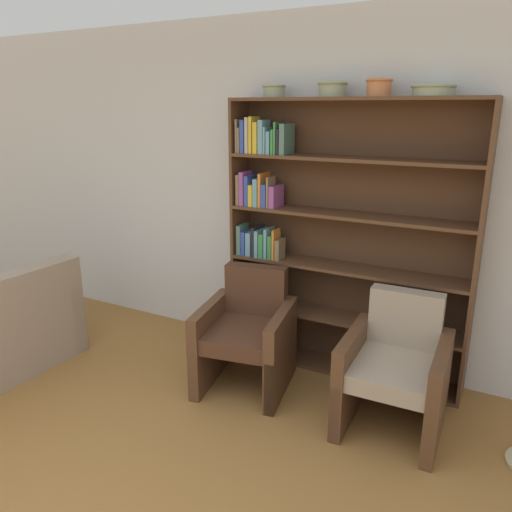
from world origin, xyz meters
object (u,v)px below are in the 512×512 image
bowl_slate (274,90)px  armchair_leather (247,335)px  bowl_terracotta (433,89)px  bowl_olive (379,86)px  armchair_cushioned (395,370)px  bookshelf (324,242)px  bowl_sage (333,88)px

bowl_slate → armchair_leather: bearing=-84.0°
bowl_terracotta → bowl_olive: bearing=180.0°
armchair_leather → armchair_cushioned: same height
bowl_terracotta → armchair_cushioned: bowl_terracotta is taller
bookshelf → bowl_sage: bearing=-37.6°
bookshelf → bowl_terracotta: bowl_terracotta is taller
bookshelf → armchair_cushioned: bookshelf is taller
bowl_sage → armchair_leather: (-0.40, -0.54, -1.78)m
bookshelf → bowl_terracotta: bearing=-1.5°
bowl_sage → armchair_cushioned: bearing=-37.2°
bowl_sage → armchair_leather: bearing=-126.9°
bowl_sage → bowl_olive: bearing=0.0°
bowl_terracotta → armchair_cushioned: (0.02, -0.54, -1.76)m
bowl_sage → bowl_olive: (0.33, 0.00, 0.01)m
bookshelf → armchair_cushioned: 1.12m
bowl_slate → bookshelf: bearing=2.4°
bowl_sage → armchair_leather: 1.90m
bowl_slate → bowl_sage: bowl_sage is taller
bowl_slate → bowl_sage: (0.46, 0.00, 0.01)m
bowl_slate → bowl_terracotta: bowl_slate is taller
bowl_slate → bowl_sage: 0.46m
bookshelf → armchair_leather: (-0.38, -0.56, -0.64)m
armchair_leather → armchair_cushioned: size_ratio=1.00×
bowl_terracotta → armchair_cushioned: 1.84m
bookshelf → bowl_slate: size_ratio=11.53×
bowl_slate → bowl_olive: bearing=0.0°
bowl_olive → armchair_cushioned: bearing=-54.8°
bookshelf → bowl_slate: bearing=-177.6°
bowl_sage → bowl_terracotta: (0.69, 0.00, -0.02)m
bowl_slate → bowl_sage: bearing=0.0°
armchair_cushioned → bowl_olive: bearing=-56.7°
bowl_terracotta → armchair_leather: size_ratio=0.33×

